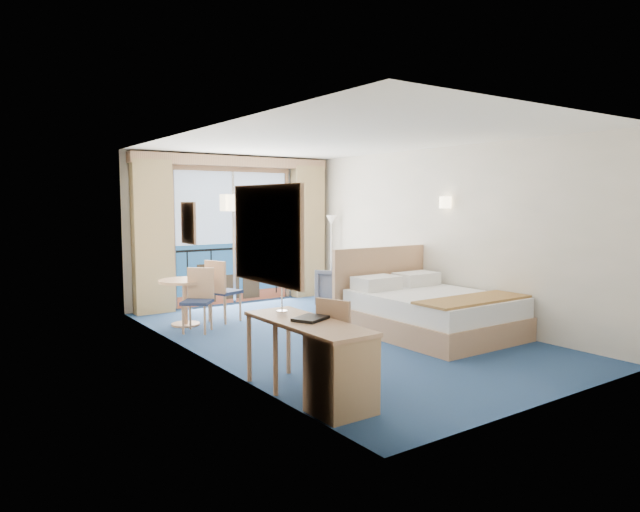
{
  "coord_description": "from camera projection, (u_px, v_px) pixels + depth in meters",
  "views": [
    {
      "loc": [
        -4.67,
        -6.25,
        1.86
      ],
      "look_at": [
        -0.17,
        0.2,
        1.11
      ],
      "focal_mm": 32.0,
      "sensor_mm": 36.0,
      "label": 1
    }
  ],
  "objects": [
    {
      "name": "floor",
      "position": [
        338.0,
        336.0,
        7.94
      ],
      "size": [
        6.5,
        6.5,
        0.0
      ],
      "primitive_type": "plane",
      "color": "navy",
      "rests_on": "ground"
    },
    {
      "name": "room_walls",
      "position": [
        338.0,
        208.0,
        7.77
      ],
      "size": [
        4.04,
        6.54,
        2.72
      ],
      "color": "white",
      "rests_on": "ground"
    },
    {
      "name": "balcony_door",
      "position": [
        233.0,
        241.0,
        10.45
      ],
      "size": [
        2.36,
        0.03,
        2.52
      ],
      "color": "navy",
      "rests_on": "room_walls"
    },
    {
      "name": "curtain_left",
      "position": [
        153.0,
        237.0,
        9.44
      ],
      "size": [
        0.65,
        0.22,
        2.55
      ],
      "primitive_type": "cube",
      "color": "tan",
      "rests_on": "room_walls"
    },
    {
      "name": "curtain_right",
      "position": [
        308.0,
        232.0,
        11.21
      ],
      "size": [
        0.65,
        0.22,
        2.55
      ],
      "primitive_type": "cube",
      "color": "tan",
      "rests_on": "room_walls"
    },
    {
      "name": "pelmet",
      "position": [
        235.0,
        161.0,
        10.23
      ],
      "size": [
        3.8,
        0.25,
        0.18
      ],
      "primitive_type": "cube",
      "color": "tan",
      "rests_on": "room_walls"
    },
    {
      "name": "mirror",
      "position": [
        267.0,
        234.0,
        5.45
      ],
      "size": [
        0.05,
        1.25,
        0.95
      ],
      "color": "tan",
      "rests_on": "room_walls"
    },
    {
      "name": "wall_print",
      "position": [
        189.0,
        223.0,
        7.03
      ],
      "size": [
        0.04,
        0.42,
        0.52
      ],
      "color": "tan",
      "rests_on": "room_walls"
    },
    {
      "name": "sconce_left",
      "position": [
        228.0,
        203.0,
        6.17
      ],
      "size": [
        0.18,
        0.18,
        0.18
      ],
      "primitive_type": "cylinder",
      "color": "#FFE5B2",
      "rests_on": "room_walls"
    },
    {
      "name": "sconce_right",
      "position": [
        445.0,
        202.0,
        8.75
      ],
      "size": [
        0.18,
        0.18,
        0.18
      ],
      "primitive_type": "cylinder",
      "color": "#FFE5B2",
      "rests_on": "room_walls"
    },
    {
      "name": "bed",
      "position": [
        429.0,
        311.0,
        8.04
      ],
      "size": [
        1.85,
        2.2,
        1.16
      ],
      "color": "tan",
      "rests_on": "ground"
    },
    {
      "name": "nightstand",
      "position": [
        397.0,
        298.0,
        9.54
      ],
      "size": [
        0.39,
        0.37,
        0.51
      ],
      "primitive_type": "cube",
      "color": "tan",
      "rests_on": "ground"
    },
    {
      "name": "phone",
      "position": [
        398.0,
        280.0,
        9.47
      ],
      "size": [
        0.22,
        0.18,
        0.09
      ],
      "primitive_type": "cube",
      "rotation": [
        0.0,
        0.0,
        0.13
      ],
      "color": "silver",
      "rests_on": "nightstand"
    },
    {
      "name": "armchair",
      "position": [
        344.0,
        288.0,
        9.94
      ],
      "size": [
        1.07,
        1.08,
        0.72
      ],
      "primitive_type": "imported",
      "rotation": [
        0.0,
        0.0,
        3.67
      ],
      "color": "#40434E",
      "rests_on": "ground"
    },
    {
      "name": "floor_lamp",
      "position": [
        331.0,
        235.0,
        11.01
      ],
      "size": [
        0.22,
        0.22,
        1.6
      ],
      "color": "silver",
      "rests_on": "ground"
    },
    {
      "name": "desk",
      "position": [
        333.0,
        365.0,
        5.1
      ],
      "size": [
        0.54,
        1.56,
        0.73
      ],
      "color": "tan",
      "rests_on": "ground"
    },
    {
      "name": "desk_chair",
      "position": [
        339.0,
        337.0,
        5.68
      ],
      "size": [
        0.51,
        0.5,
        0.91
      ],
      "rotation": [
        0.0,
        0.0,
        1.92
      ],
      "color": "#1C2642",
      "rests_on": "ground"
    },
    {
      "name": "folder",
      "position": [
        310.0,
        318.0,
        5.45
      ],
      "size": [
        0.4,
        0.36,
        0.03
      ],
      "primitive_type": "cube",
      "rotation": [
        0.0,
        0.0,
        0.43
      ],
      "color": "black",
      "rests_on": "desk"
    },
    {
      "name": "desk_lamp",
      "position": [
        282.0,
        284.0,
        5.72
      ],
      "size": [
        0.11,
        0.11,
        0.4
      ],
      "color": "silver",
      "rests_on": "desk"
    },
    {
      "name": "round_table",
      "position": [
        185.0,
        291.0,
        8.57
      ],
      "size": [
        0.77,
        0.77,
        0.69
      ],
      "color": "tan",
      "rests_on": "ground"
    },
    {
      "name": "table_chair_a",
      "position": [
        221.0,
        287.0,
        8.78
      ],
      "size": [
        0.54,
        0.54,
        0.97
      ],
      "rotation": [
        0.0,
        0.0,
        1.94
      ],
      "color": "#1C2642",
      "rests_on": "ground"
    },
    {
      "name": "table_chair_b",
      "position": [
        199.0,
        296.0,
        8.19
      ],
      "size": [
        0.55,
        0.55,
        0.91
      ],
      "rotation": [
        0.0,
        0.0,
        -0.71
      ],
      "color": "#1C2642",
      "rests_on": "ground"
    }
  ]
}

